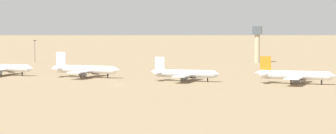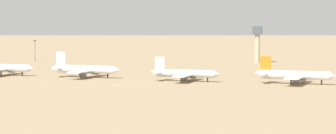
{
  "view_description": "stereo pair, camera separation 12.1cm",
  "coord_description": "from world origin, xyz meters",
  "px_view_note": "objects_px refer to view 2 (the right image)",
  "views": [
    {
      "loc": [
        112.03,
        -330.52,
        32.43
      ],
      "look_at": [
        14.23,
        28.44,
        6.0
      ],
      "focal_mm": 88.31,
      "sensor_mm": 36.0,
      "label": 1
    },
    {
      "loc": [
        112.15,
        -330.49,
        32.43
      ],
      "look_at": [
        14.23,
        28.44,
        6.0
      ],
      "focal_mm": 88.31,
      "sensor_mm": 36.0,
      "label": 2
    }
  ],
  "objects_px": {
    "control_tower": "(257,41)",
    "parked_jet_orange_4": "(294,75)",
    "parked_jet_teal_1": "(1,68)",
    "parked_jet_white_2": "(85,69)",
    "parked_jet_white_3": "(184,73)",
    "light_pole_mid": "(35,49)"
  },
  "relations": [
    {
      "from": "parked_jet_orange_4",
      "to": "light_pole_mid",
      "type": "relative_size",
      "value": 2.67
    },
    {
      "from": "parked_jet_teal_1",
      "to": "parked_jet_white_2",
      "type": "xyz_separation_m",
      "value": [
        43.56,
        -0.28,
        0.13
      ]
    },
    {
      "from": "parked_jet_teal_1",
      "to": "parked_jet_orange_4",
      "type": "height_order",
      "value": "parked_jet_orange_4"
    },
    {
      "from": "parked_jet_teal_1",
      "to": "control_tower",
      "type": "xyz_separation_m",
      "value": [
        105.03,
        124.53,
        9.49
      ]
    },
    {
      "from": "parked_jet_teal_1",
      "to": "parked_jet_orange_4",
      "type": "bearing_deg",
      "value": -2.4
    },
    {
      "from": "parked_jet_white_3",
      "to": "light_pole_mid",
      "type": "relative_size",
      "value": 2.44
    },
    {
      "from": "parked_jet_white_3",
      "to": "light_pole_mid",
      "type": "bearing_deg",
      "value": 141.7
    },
    {
      "from": "parked_jet_white_2",
      "to": "parked_jet_white_3",
      "type": "xyz_separation_m",
      "value": [
        50.07,
        -7.54,
        -0.34
      ]
    },
    {
      "from": "parked_jet_white_2",
      "to": "parked_jet_white_3",
      "type": "distance_m",
      "value": 50.63
    },
    {
      "from": "parked_jet_teal_1",
      "to": "parked_jet_white_2",
      "type": "relative_size",
      "value": 0.96
    },
    {
      "from": "parked_jet_orange_4",
      "to": "light_pole_mid",
      "type": "height_order",
      "value": "light_pole_mid"
    },
    {
      "from": "control_tower",
      "to": "parked_jet_orange_4",
      "type": "bearing_deg",
      "value": -74.27
    },
    {
      "from": "parked_jet_white_2",
      "to": "parked_jet_white_3",
      "type": "relative_size",
      "value": 1.1
    },
    {
      "from": "parked_jet_white_2",
      "to": "light_pole_mid",
      "type": "relative_size",
      "value": 2.67
    },
    {
      "from": "parked_jet_white_3",
      "to": "control_tower",
      "type": "distance_m",
      "value": 133.2
    },
    {
      "from": "parked_jet_teal_1",
      "to": "parked_jet_orange_4",
      "type": "xyz_separation_m",
      "value": [
        142.36,
        -7.97,
        0.13
      ]
    },
    {
      "from": "parked_jet_teal_1",
      "to": "light_pole_mid",
      "type": "height_order",
      "value": "light_pole_mid"
    },
    {
      "from": "control_tower",
      "to": "light_pole_mid",
      "type": "distance_m",
      "value": 133.71
    },
    {
      "from": "parked_jet_teal_1",
      "to": "light_pole_mid",
      "type": "distance_m",
      "value": 98.69
    },
    {
      "from": "parked_jet_white_3",
      "to": "parked_jet_orange_4",
      "type": "distance_m",
      "value": 48.74
    },
    {
      "from": "parked_jet_teal_1",
      "to": "parked_jet_orange_4",
      "type": "relative_size",
      "value": 0.96
    },
    {
      "from": "parked_jet_orange_4",
      "to": "parked_jet_teal_1",
      "type": "bearing_deg",
      "value": -179.39
    }
  ]
}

